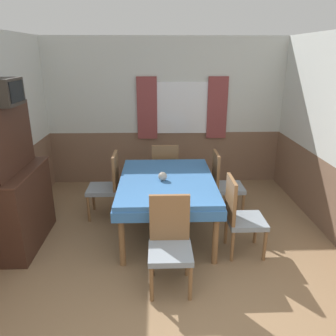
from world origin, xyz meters
The scene contains 10 objects.
wall_back centered at (0.02, 3.98, 1.31)m, with size 4.60×0.10×2.60m.
dining_table centered at (-0.03, 2.08, 0.67)m, with size 1.25×1.67×0.77m.
chair_right_far centered at (0.83, 2.60, 0.51)m, with size 0.44×0.44×0.97m.
chair_head_near centered at (-0.03, 1.02, 0.51)m, with size 0.44×0.44×0.97m.
chair_right_near centered at (0.83, 1.57, 0.51)m, with size 0.44×0.44×0.97m.
chair_head_window centered at (-0.03, 3.15, 0.51)m, with size 0.44×0.44×0.97m.
chair_left_far centered at (-0.89, 2.60, 0.51)m, with size 0.44×0.44×0.97m.
sideboard centered at (-1.87, 1.85, 0.75)m, with size 0.46×1.14×1.77m.
tv centered at (-1.82, 1.82, 1.92)m, with size 0.29×0.44×0.29m.
vase centered at (-0.09, 2.03, 0.83)m, with size 0.11×0.11×0.11m.
Camera 1 is at (-0.14, -1.88, 2.32)m, focal length 35.00 mm.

